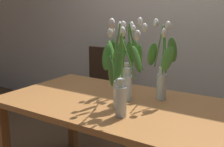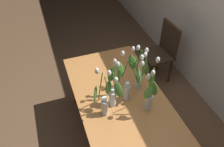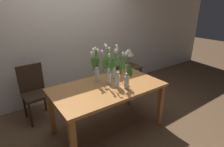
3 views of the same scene
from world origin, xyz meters
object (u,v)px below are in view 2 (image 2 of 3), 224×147
at_px(tulip_vase_0, 130,83).
at_px(tulip_vase_4, 150,94).
at_px(dining_table, 120,101).
at_px(tulip_vase_3, 139,72).
at_px(dining_chair, 162,50).
at_px(tulip_vase_2, 104,101).
at_px(tulip_vase_1, 114,90).

distance_m(tulip_vase_0, tulip_vase_4, 0.23).
height_order(dining_table, tulip_vase_4, tulip_vase_4).
bearing_deg(tulip_vase_3, dining_chair, 135.36).
bearing_deg(tulip_vase_2, dining_table, 125.47).
bearing_deg(tulip_vase_1, tulip_vase_2, -61.45).
relative_size(tulip_vase_1, tulip_vase_4, 0.99).
bearing_deg(tulip_vase_4, tulip_vase_1, -118.67).
xyz_separation_m(dining_table, tulip_vase_0, (0.05, 0.08, 0.30)).
distance_m(tulip_vase_2, tulip_vase_3, 0.50).
bearing_deg(dining_table, tulip_vase_3, 103.43).
xyz_separation_m(tulip_vase_2, dining_chair, (-0.98, 1.21, -0.39)).
bearing_deg(dining_chair, tulip_vase_4, -36.16).
xyz_separation_m(dining_table, tulip_vase_3, (-0.05, 0.23, 0.31)).
xyz_separation_m(tulip_vase_0, tulip_vase_3, (-0.11, 0.15, 0.01)).
bearing_deg(tulip_vase_3, tulip_vase_2, -64.70).
distance_m(tulip_vase_0, tulip_vase_1, 0.18).
bearing_deg(tulip_vase_2, tulip_vase_4, 77.39).
bearing_deg(tulip_vase_0, tulip_vase_2, -70.67).
relative_size(tulip_vase_1, dining_chair, 0.59).
distance_m(tulip_vase_3, tulip_vase_4, 0.31).
relative_size(dining_table, dining_chair, 1.72).
height_order(dining_table, tulip_vase_0, tulip_vase_0).
bearing_deg(dining_table, tulip_vase_2, -54.53).
xyz_separation_m(tulip_vase_0, tulip_vase_4, (0.20, 0.12, -0.00)).
bearing_deg(tulip_vase_0, tulip_vase_1, -78.02).
distance_m(dining_table, tulip_vase_1, 0.33).
height_order(tulip_vase_1, tulip_vase_2, tulip_vase_2).
height_order(tulip_vase_2, tulip_vase_3, tulip_vase_2).
height_order(tulip_vase_1, tulip_vase_4, tulip_vase_4).
relative_size(tulip_vase_0, tulip_vase_4, 1.02).
bearing_deg(tulip_vase_2, tulip_vase_0, 109.33).
distance_m(tulip_vase_2, tulip_vase_4, 0.43).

